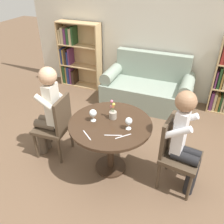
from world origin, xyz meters
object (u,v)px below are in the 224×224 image
Objects in this scene: chair_left at (56,124)px; bookshelf_left at (76,55)px; flower_vase at (113,113)px; wine_glass_left at (93,113)px; person_right at (186,140)px; couch at (148,88)px; wine_glass_right at (129,121)px; person_left at (48,110)px; chair_right at (175,151)px.

bookshelf_left is at bearing -161.83° from chair_left.
flower_vase reaches higher than chair_left.
flower_vase reaches higher than wine_glass_left.
chair_left is at bearing 99.31° from person_right.
person_right is at bearing -64.38° from couch.
wine_glass_right is at bearing -28.92° from flower_vase.
wine_glass_right is (1.09, -0.02, 0.12)m from person_left.
person_left is at bearing 100.39° from chair_right.
person_left is (0.79, -2.11, 0.05)m from bookshelf_left.
bookshelf_left is 2.58m from flower_vase.
person_left is at bearing 179.16° from wine_glass_right.
chair_right is at bearing 87.95° from chair_left.
chair_right is at bearing -40.06° from bookshelf_left.
bookshelf_left is at bearing 131.45° from wine_glass_right.
person_right is at bearing -95.36° from chair_right.
couch reaches higher than chair_right.
chair_right is 6.16× the size of wine_glass_right.
person_left reaches higher than chair_left.
bookshelf_left is 1.03× the size of person_left.
couch is 1.70m from bookshelf_left.
bookshelf_left is at bearing 57.67° from chair_right.
couch is 1.94m from chair_right.
person_left is at bearing 178.47° from wine_glass_left.
person_right is 1.07m from wine_glass_left.
person_right is 0.64m from wine_glass_right.
person_right is 5.20× the size of flower_vase.
flower_vase is at bearing 93.55° from person_left.
couch is at bearing 150.65° from person_left.
wine_glass_right is at bearing 0.18° from wine_glass_left.
bookshelf_left reaches higher than chair_right.
wine_glass_left is at bearing 103.17° from chair_right.
couch is at bearing 97.10° from wine_glass_right.
person_right is (0.86, -1.79, 0.37)m from couch.
couch is at bearing 33.35° from person_right.
flower_vase reaches higher than couch.
person_right is at bearing -4.10° from flower_vase.
person_left is 1.09m from wine_glass_right.
couch reaches higher than chair_left.
bookshelf_left is 9.12× the size of wine_glass_right.
person_right is 8.61× the size of wine_glass_right.
wine_glass_left is 1.02× the size of wine_glass_right.
person_left is 8.68× the size of wine_glass_left.
couch is 10.97× the size of wine_glass_right.
chair_left reaches higher than wine_glass_left.
chair_right is at bearing 88.22° from person_left.
couch is 1.78× the size of chair_left.
chair_right reaches higher than wine_glass_right.
wine_glass_right is at bearing -48.55° from bookshelf_left.
person_right is at bearing 3.96° from wine_glass_left.
wine_glass_right is at bearing 107.35° from chair_right.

